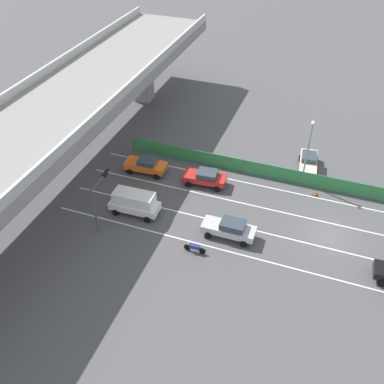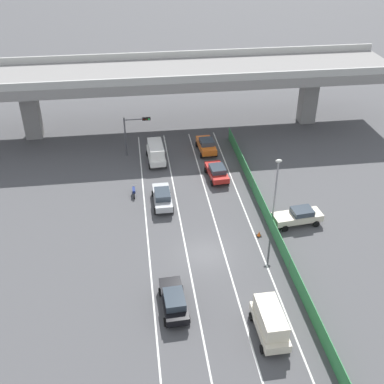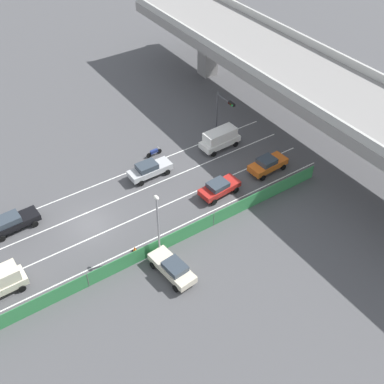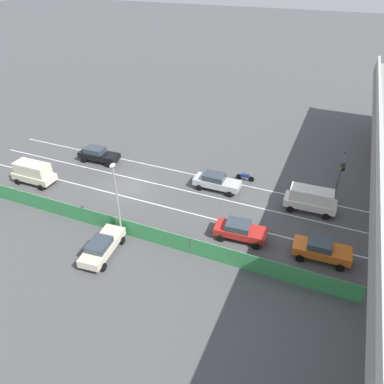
{
  "view_description": "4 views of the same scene",
  "coord_description": "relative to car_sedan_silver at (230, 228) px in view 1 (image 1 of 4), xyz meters",
  "views": [
    {
      "loc": [
        -29.99,
        1.99,
        27.06
      ],
      "look_at": [
        -0.95,
        12.58,
        2.18
      ],
      "focal_mm": 40.46,
      "sensor_mm": 36.0,
      "label": 1
    },
    {
      "loc": [
        -5.54,
        -32.15,
        27.18
      ],
      "look_at": [
        -0.12,
        8.06,
        1.4
      ],
      "focal_mm": 44.65,
      "sensor_mm": 36.0,
      "label": 2
    },
    {
      "loc": [
        32.15,
        -9.96,
        32.62
      ],
      "look_at": [
        2.78,
        9.73,
        1.35
      ],
      "focal_mm": 45.16,
      "sensor_mm": 36.0,
      "label": 3
    },
    {
      "loc": [
        26.46,
        18.19,
        20.15
      ],
      "look_at": [
        1.31,
        7.51,
        2.14
      ],
      "focal_mm": 34.03,
      "sensor_mm": 36.0,
      "label": 4
    }
  ],
  "objects": [
    {
      "name": "green_fence",
      "position": [
        9.72,
        -5.07,
        -0.15
      ],
      "size": [
        0.1,
        38.53,
        1.57
      ],
      "color": "#338447",
      "rests_on": "ground"
    },
    {
      "name": "traffic_light",
      "position": [
        -2.3,
        11.21,
        2.58
      ],
      "size": [
        3.15,
        0.41,
        4.92
      ],
      "color": "#47474C",
      "rests_on": "ground"
    },
    {
      "name": "elevated_overpass",
      "position": [
        3.12,
        18.14,
        6.26
      ],
      "size": [
        56.96,
        10.43,
        8.93
      ],
      "color": "gray",
      "rests_on": "ground"
    },
    {
      "name": "traffic_cone",
      "position": [
        8.43,
        -6.41,
        -0.68
      ],
      "size": [
        0.47,
        0.47,
        0.55
      ],
      "color": "orange",
      "rests_on": "ground"
    },
    {
      "name": "car_sedan_red",
      "position": [
        6.4,
        4.4,
        -0.05
      ],
      "size": [
        2.28,
        4.44,
        1.59
      ],
      "color": "red",
      "rests_on": "ground"
    },
    {
      "name": "lane_line_left_edge",
      "position": [
        -1.82,
        -5.07,
        -0.93
      ],
      "size": [
        0.14,
        42.43,
        0.01
      ],
      "primitive_type": "cube",
      "color": "silver",
      "rests_on": "ground"
    },
    {
      "name": "car_sedan_silver",
      "position": [
        0.0,
        0.0,
        0.0
      ],
      "size": [
        1.97,
        4.71,
        1.71
      ],
      "color": "#B7BABC",
      "rests_on": "ground"
    },
    {
      "name": "lane_line_mid_right",
      "position": [
        4.77,
        -5.07,
        -0.93
      ],
      "size": [
        0.14,
        42.43,
        0.01
      ],
      "primitive_type": "cube",
      "color": "silver",
      "rests_on": "ground"
    },
    {
      "name": "car_taxi_orange",
      "position": [
        6.25,
        10.89,
        -0.01
      ],
      "size": [
        2.19,
        4.46,
        1.71
      ],
      "color": "orange",
      "rests_on": "ground"
    },
    {
      "name": "motorcycle",
      "position": [
        -2.82,
        2.22,
        -0.47
      ],
      "size": [
        0.6,
        1.95,
        0.93
      ],
      "color": "black",
      "rests_on": "ground"
    },
    {
      "name": "ground_plane",
      "position": [
        3.12,
        -8.29,
        -0.93
      ],
      "size": [
        300.0,
        300.0,
        0.0
      ],
      "primitive_type": "plane",
      "color": "#4C4C4F"
    },
    {
      "name": "car_van_white",
      "position": [
        0.01,
        9.19,
        0.36
      ],
      "size": [
        2.2,
        4.72,
        2.3
      ],
      "color": "silver",
      "rests_on": "ground"
    },
    {
      "name": "parked_sedan_cream",
      "position": [
        12.58,
        -5.0,
        -0.04
      ],
      "size": [
        4.84,
        2.35,
        1.62
      ],
      "color": "beige",
      "rests_on": "ground"
    },
    {
      "name": "street_lamp",
      "position": [
        10.12,
        -4.8,
        3.37
      ],
      "size": [
        0.6,
        0.36,
        7.08
      ],
      "color": "gray",
      "rests_on": "ground"
    },
    {
      "name": "lane_line_mid_left",
      "position": [
        1.47,
        -5.07,
        -0.93
      ],
      "size": [
        0.14,
        42.43,
        0.01
      ],
      "primitive_type": "cube",
      "color": "silver",
      "rests_on": "ground"
    },
    {
      "name": "lane_line_right_edge",
      "position": [
        8.06,
        -5.07,
        -0.93
      ],
      "size": [
        0.14,
        42.43,
        0.01
      ],
      "primitive_type": "cube",
      "color": "silver",
      "rests_on": "ground"
    }
  ]
}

